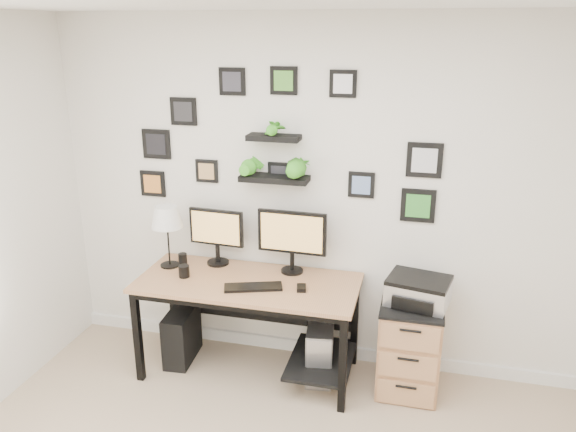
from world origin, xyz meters
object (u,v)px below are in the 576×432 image
(monitor_left, at_px, (217,233))
(printer, at_px, (418,291))
(monitor_right, at_px, (292,237))
(mug, at_px, (184,271))
(desk, at_px, (254,295))
(file_cabinet, at_px, (409,345))
(pc_tower_black, at_px, (182,335))
(pc_tower_grey, at_px, (320,349))
(table_lamp, at_px, (167,218))

(monitor_left, distance_m, printer, 1.55)
(monitor_left, relative_size, monitor_right, 0.85)
(monitor_right, relative_size, mug, 5.78)
(desk, relative_size, file_cabinet, 2.39)
(mug, height_order, pc_tower_black, mug)
(desk, relative_size, mug, 17.96)
(pc_tower_black, height_order, pc_tower_grey, pc_tower_grey)
(desk, bearing_deg, printer, 3.42)
(pc_tower_grey, distance_m, printer, 0.87)
(file_cabinet, bearing_deg, printer, 20.09)
(table_lamp, xyz_separation_m, mug, (0.19, -0.16, -0.34))
(monitor_right, distance_m, pc_tower_black, 1.19)
(table_lamp, relative_size, mug, 5.38)
(desk, distance_m, pc_tower_black, 0.73)
(monitor_right, xyz_separation_m, table_lamp, (-0.94, -0.11, 0.10))
(monitor_left, xyz_separation_m, file_cabinet, (1.49, -0.15, -0.67))
(monitor_right, bearing_deg, monitor_left, 178.81)
(desk, bearing_deg, pc_tower_black, 179.99)
(file_cabinet, distance_m, printer, 0.43)
(desk, distance_m, monitor_left, 0.56)
(monitor_left, bearing_deg, mug, -118.18)
(monitor_left, relative_size, file_cabinet, 0.66)
(monitor_left, relative_size, table_lamp, 0.92)
(monitor_right, xyz_separation_m, pc_tower_grey, (0.25, -0.15, -0.82))
(desk, xyz_separation_m, monitor_right, (0.24, 0.19, 0.41))
(mug, xyz_separation_m, printer, (1.67, 0.15, -0.03))
(printer, bearing_deg, desk, -176.58)
(printer, bearing_deg, pc_tower_black, -177.75)
(mug, height_order, printer, printer)
(monitor_left, height_order, file_cabinet, monitor_left)
(table_lamp, bearing_deg, file_cabinet, -0.65)
(table_lamp, relative_size, pc_tower_black, 1.17)
(monitor_left, bearing_deg, monitor_right, -1.19)
(monitor_left, relative_size, printer, 0.95)
(desk, bearing_deg, monitor_right, 38.97)
(mug, bearing_deg, printer, 5.13)
(pc_tower_grey, height_order, file_cabinet, file_cabinet)
(table_lamp, distance_m, pc_tower_grey, 1.50)
(file_cabinet, bearing_deg, monitor_right, 171.52)
(printer, bearing_deg, monitor_right, 172.49)
(desk, height_order, table_lamp, table_lamp)
(desk, xyz_separation_m, monitor_left, (-0.36, 0.20, 0.38))
(desk, height_order, pc_tower_grey, desk)
(desk, height_order, mug, mug)
(table_lamp, relative_size, file_cabinet, 0.72)
(pc_tower_black, bearing_deg, printer, -1.71)
(pc_tower_black, bearing_deg, file_cabinet, -2.05)
(table_lamp, bearing_deg, printer, -0.29)
(monitor_left, xyz_separation_m, mug, (-0.15, -0.28, -0.21))
(table_lamp, height_order, pc_tower_black, table_lamp)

